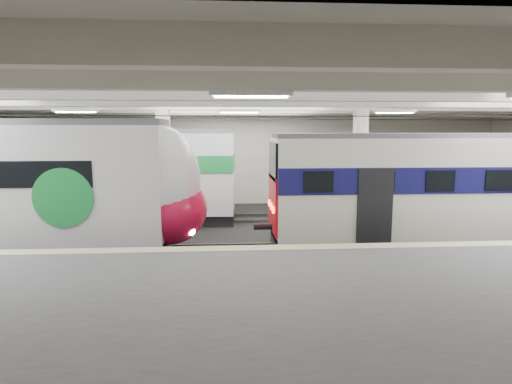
{
  "coord_description": "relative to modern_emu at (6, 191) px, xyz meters",
  "views": [
    {
      "loc": [
        -0.46,
        -14.35,
        4.28
      ],
      "look_at": [
        0.57,
        1.0,
        2.0
      ],
      "focal_mm": 30.0,
      "sensor_mm": 36.0,
      "label": 1
    }
  ],
  "objects": [
    {
      "name": "older_rer",
      "position": [
        14.9,
        0.0,
        -0.09
      ],
      "size": [
        12.38,
        2.73,
        4.13
      ],
      "color": "white",
      "rests_on": "ground"
    },
    {
      "name": "far_train",
      "position": [
        0.93,
        5.5,
        -0.05
      ],
      "size": [
        13.38,
        3.31,
        4.27
      ],
      "rotation": [
        0.0,
        0.0,
        -0.05
      ],
      "color": "white",
      "rests_on": "ground"
    },
    {
      "name": "modern_emu",
      "position": [
        0.0,
        0.0,
        0.0
      ],
      "size": [
        14.29,
        2.95,
        4.59
      ],
      "color": "white",
      "rests_on": "ground"
    },
    {
      "name": "station_hall",
      "position": [
        7.71,
        -1.74,
        0.99
      ],
      "size": [
        36.0,
        24.0,
        5.75
      ],
      "color": "black",
      "rests_on": "ground"
    }
  ]
}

